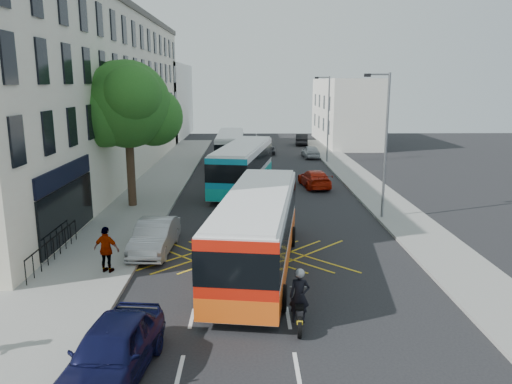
{
  "coord_description": "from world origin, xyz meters",
  "views": [
    {
      "loc": [
        -1.34,
        -15.26,
        7.68
      ],
      "look_at": [
        -0.91,
        9.4,
        2.2
      ],
      "focal_mm": 35.0,
      "sensor_mm": 36.0,
      "label": 1
    }
  ],
  "objects_px": {
    "red_hatchback": "(314,179)",
    "lamp_far": "(327,115)",
    "distant_car_dark": "(302,139)",
    "distant_car_silver": "(311,151)",
    "motorbike": "(299,299)",
    "bus_far": "(230,147)",
    "parked_car_silver": "(155,236)",
    "bus_near": "(257,230)",
    "distant_car_grey": "(264,148)",
    "lamp_near": "(384,138)",
    "street_tree": "(127,105)",
    "pedestrian_far": "(107,250)",
    "bus_mid": "(243,166)",
    "parked_car_blue": "(112,351)"
  },
  "relations": [
    {
      "from": "bus_mid",
      "to": "motorbike",
      "type": "relative_size",
      "value": 5.38
    },
    {
      "from": "lamp_near",
      "to": "parked_car_blue",
      "type": "xyz_separation_m",
      "value": [
        -11.1,
        -15.38,
        -3.83
      ]
    },
    {
      "from": "distant_car_dark",
      "to": "distant_car_silver",
      "type": "bearing_deg",
      "value": 95.16
    },
    {
      "from": "bus_mid",
      "to": "bus_far",
      "type": "relative_size",
      "value": 1.13
    },
    {
      "from": "parked_car_blue",
      "to": "distant_car_grey",
      "type": "height_order",
      "value": "parked_car_blue"
    },
    {
      "from": "lamp_far",
      "to": "bus_mid",
      "type": "bearing_deg",
      "value": -124.03
    },
    {
      "from": "motorbike",
      "to": "distant_car_silver",
      "type": "relative_size",
      "value": 0.58
    },
    {
      "from": "parked_car_silver",
      "to": "distant_car_silver",
      "type": "xyz_separation_m",
      "value": [
        10.75,
        28.79,
        -0.09
      ]
    },
    {
      "from": "red_hatchback",
      "to": "lamp_far",
      "type": "bearing_deg",
      "value": -109.43
    },
    {
      "from": "motorbike",
      "to": "distant_car_dark",
      "type": "bearing_deg",
      "value": 88.38
    },
    {
      "from": "bus_far",
      "to": "lamp_far",
      "type": "bearing_deg",
      "value": 0.94
    },
    {
      "from": "red_hatchback",
      "to": "distant_car_dark",
      "type": "relative_size",
      "value": 1.06
    },
    {
      "from": "lamp_far",
      "to": "distant_car_silver",
      "type": "xyz_separation_m",
      "value": [
        -1.05,
        3.43,
        -3.97
      ]
    },
    {
      "from": "red_hatchback",
      "to": "distant_car_silver",
      "type": "xyz_separation_m",
      "value": [
        1.52,
        14.51,
        0.01
      ]
    },
    {
      "from": "street_tree",
      "to": "lamp_near",
      "type": "height_order",
      "value": "street_tree"
    },
    {
      "from": "distant_car_dark",
      "to": "pedestrian_far",
      "type": "distance_m",
      "value": 44.16
    },
    {
      "from": "lamp_near",
      "to": "lamp_far",
      "type": "height_order",
      "value": "same"
    },
    {
      "from": "parked_car_silver",
      "to": "lamp_near",
      "type": "bearing_deg",
      "value": 27.43
    },
    {
      "from": "bus_mid",
      "to": "distant_car_grey",
      "type": "distance_m",
      "value": 18.44
    },
    {
      "from": "lamp_far",
      "to": "distant_car_silver",
      "type": "distance_m",
      "value": 5.35
    },
    {
      "from": "bus_far",
      "to": "parked_car_silver",
      "type": "relative_size",
      "value": 2.33
    },
    {
      "from": "bus_far",
      "to": "motorbike",
      "type": "bearing_deg",
      "value": -84.36
    },
    {
      "from": "red_hatchback",
      "to": "pedestrian_far",
      "type": "xyz_separation_m",
      "value": [
        -10.62,
        -17.09,
        0.45
      ]
    },
    {
      "from": "distant_car_silver",
      "to": "lamp_far",
      "type": "bearing_deg",
      "value": 104.47
    },
    {
      "from": "red_hatchback",
      "to": "lamp_near",
      "type": "bearing_deg",
      "value": 99.74
    },
    {
      "from": "bus_near",
      "to": "red_hatchback",
      "type": "bearing_deg",
      "value": 82.24
    },
    {
      "from": "street_tree",
      "to": "bus_far",
      "type": "bearing_deg",
      "value": 71.8
    },
    {
      "from": "bus_far",
      "to": "pedestrian_far",
      "type": "distance_m",
      "value": 28.29
    },
    {
      "from": "pedestrian_far",
      "to": "parked_car_blue",
      "type": "bearing_deg",
      "value": 122.3
    },
    {
      "from": "lamp_near",
      "to": "bus_near",
      "type": "bearing_deg",
      "value": -133.48
    },
    {
      "from": "pedestrian_far",
      "to": "bus_far",
      "type": "bearing_deg",
      "value": -82.15
    },
    {
      "from": "bus_near",
      "to": "bus_mid",
      "type": "distance_m",
      "value": 15.91
    },
    {
      "from": "lamp_far",
      "to": "bus_near",
      "type": "relative_size",
      "value": 0.68
    },
    {
      "from": "bus_near",
      "to": "parked_car_blue",
      "type": "relative_size",
      "value": 2.54
    },
    {
      "from": "bus_near",
      "to": "red_hatchback",
      "type": "xyz_separation_m",
      "value": [
        4.56,
        16.44,
        -1.06
      ]
    },
    {
      "from": "lamp_near",
      "to": "distant_car_dark",
      "type": "relative_size",
      "value": 1.92
    },
    {
      "from": "lamp_far",
      "to": "bus_near",
      "type": "height_order",
      "value": "lamp_far"
    },
    {
      "from": "bus_mid",
      "to": "parked_car_silver",
      "type": "distance_m",
      "value": 14.31
    },
    {
      "from": "motorbike",
      "to": "distant_car_grey",
      "type": "bearing_deg",
      "value": 94.44
    },
    {
      "from": "bus_mid",
      "to": "red_hatchback",
      "type": "relative_size",
      "value": 2.68
    },
    {
      "from": "bus_far",
      "to": "red_hatchback",
      "type": "bearing_deg",
      "value": -59.0
    },
    {
      "from": "lamp_far",
      "to": "motorbike",
      "type": "xyz_separation_m",
      "value": [
        -5.9,
        -32.56,
        -3.7
      ]
    },
    {
      "from": "parked_car_blue",
      "to": "motorbike",
      "type": "bearing_deg",
      "value": 34.98
    },
    {
      "from": "lamp_far",
      "to": "pedestrian_far",
      "type": "bearing_deg",
      "value": -115.1
    },
    {
      "from": "bus_near",
      "to": "distant_car_dark",
      "type": "relative_size",
      "value": 2.82
    },
    {
      "from": "parked_car_silver",
      "to": "bus_far",
      "type": "bearing_deg",
      "value": 87.04
    },
    {
      "from": "street_tree",
      "to": "distant_car_silver",
      "type": "height_order",
      "value": "street_tree"
    },
    {
      "from": "parked_car_blue",
      "to": "distant_car_silver",
      "type": "relative_size",
      "value": 1.22
    },
    {
      "from": "red_hatchback",
      "to": "distant_car_grey",
      "type": "relative_size",
      "value": 0.96
    },
    {
      "from": "lamp_far",
      "to": "parked_car_blue",
      "type": "distance_m",
      "value": 37.27
    }
  ]
}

